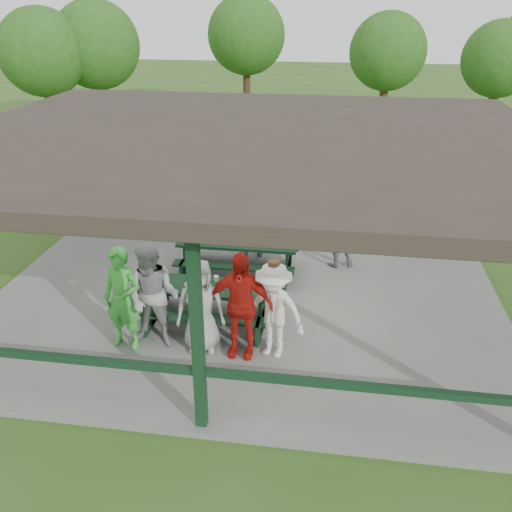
% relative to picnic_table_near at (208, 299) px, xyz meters
% --- Properties ---
extents(ground, '(90.00, 90.00, 0.00)m').
position_rel_picnic_table_near_xyz_m(ground, '(0.51, 1.20, -0.57)').
color(ground, '#2F581B').
rests_on(ground, ground).
extents(concrete_slab, '(10.00, 8.00, 0.10)m').
position_rel_picnic_table_near_xyz_m(concrete_slab, '(0.51, 1.20, -0.52)').
color(concrete_slab, slate).
rests_on(concrete_slab, ground).
extents(pavilion_structure, '(10.60, 8.60, 3.24)m').
position_rel_picnic_table_near_xyz_m(pavilion_structure, '(0.51, 1.20, 2.60)').
color(pavilion_structure, black).
rests_on(pavilion_structure, concrete_slab).
extents(picnic_table_near, '(2.36, 1.39, 0.75)m').
position_rel_picnic_table_near_xyz_m(picnic_table_near, '(0.00, 0.00, 0.00)').
color(picnic_table_near, black).
rests_on(picnic_table_near, concrete_slab).
extents(picnic_table_far, '(2.52, 1.39, 0.75)m').
position_rel_picnic_table_near_xyz_m(picnic_table_far, '(0.18, 2.00, 0.01)').
color(picnic_table_far, black).
rests_on(picnic_table_far, concrete_slab).
extents(table_setting, '(2.19, 0.45, 0.10)m').
position_rel_picnic_table_near_xyz_m(table_setting, '(0.24, 0.05, 0.32)').
color(table_setting, white).
rests_on(table_setting, picnic_table_near).
extents(contestant_green, '(0.73, 0.54, 1.81)m').
position_rel_picnic_table_near_xyz_m(contestant_green, '(-1.21, -0.93, 0.44)').
color(contestant_green, green).
rests_on(contestant_green, concrete_slab).
extents(contestant_grey_left, '(0.95, 0.76, 1.87)m').
position_rel_picnic_table_near_xyz_m(contestant_grey_left, '(-0.72, -0.83, 0.47)').
color(contestant_grey_left, gray).
rests_on(contestant_grey_left, concrete_slab).
extents(contestant_grey_mid, '(0.88, 0.65, 1.64)m').
position_rel_picnic_table_near_xyz_m(contestant_grey_mid, '(0.08, -0.83, 0.35)').
color(contestant_grey_mid, '#99989B').
rests_on(contestant_grey_mid, concrete_slab).
extents(contestant_red, '(1.10, 0.49, 1.85)m').
position_rel_picnic_table_near_xyz_m(contestant_red, '(0.74, -0.87, 0.46)').
color(contestant_red, '#B41911').
rests_on(contestant_red, concrete_slab).
extents(contestant_white_fedora, '(1.21, 0.90, 1.73)m').
position_rel_picnic_table_near_xyz_m(contestant_white_fedora, '(1.28, -0.81, 0.37)').
color(contestant_white_fedora, white).
rests_on(contestant_white_fedora, concrete_slab).
extents(spectator_lblue, '(1.39, 0.77, 1.43)m').
position_rel_picnic_table_near_xyz_m(spectator_lblue, '(0.34, 2.93, 0.25)').
color(spectator_lblue, '#7EA9C3').
rests_on(spectator_lblue, concrete_slab).
extents(spectator_blue, '(0.80, 0.62, 1.96)m').
position_rel_picnic_table_near_xyz_m(spectator_blue, '(-0.97, 3.42, 0.51)').
color(spectator_blue, '#416DA9').
rests_on(spectator_blue, concrete_slab).
extents(spectator_grey, '(0.86, 0.75, 1.50)m').
position_rel_picnic_table_near_xyz_m(spectator_grey, '(2.29, 2.72, 0.28)').
color(spectator_grey, gray).
rests_on(spectator_grey, concrete_slab).
extents(pickup_truck, '(6.08, 4.44, 1.54)m').
position_rel_picnic_table_near_xyz_m(pickup_truck, '(0.71, 10.97, 0.20)').
color(pickup_truck, silver).
rests_on(pickup_truck, ground).
extents(farm_trailer, '(3.49, 2.03, 1.21)m').
position_rel_picnic_table_near_xyz_m(farm_trailer, '(-0.49, 9.55, 0.03)').
color(farm_trailer, navy).
rests_on(farm_trailer, ground).
extents(tree_far_left, '(3.54, 3.54, 5.53)m').
position_rel_picnic_table_near_xyz_m(tree_far_left, '(-7.85, 14.12, 3.17)').
color(tree_far_left, '#352315').
rests_on(tree_far_left, ground).
extents(tree_left, '(3.68, 3.68, 5.75)m').
position_rel_picnic_table_near_xyz_m(tree_left, '(-2.46, 19.08, 3.32)').
color(tree_left, '#352315').
rests_on(tree_left, ground).
extents(tree_mid, '(3.24, 3.24, 5.06)m').
position_rel_picnic_table_near_xyz_m(tree_mid, '(4.01, 16.69, 2.85)').
color(tree_mid, '#352315').
rests_on(tree_mid, ground).
extents(tree_right, '(3.07, 3.07, 4.79)m').
position_rel_picnic_table_near_xyz_m(tree_right, '(8.45, 16.18, 2.67)').
color(tree_right, '#352315').
rests_on(tree_right, ground).
extents(tree_edge_left, '(3.37, 3.37, 5.27)m').
position_rel_picnic_table_near_xyz_m(tree_edge_left, '(-9.44, 12.62, 3.00)').
color(tree_edge_left, '#352315').
rests_on(tree_edge_left, ground).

